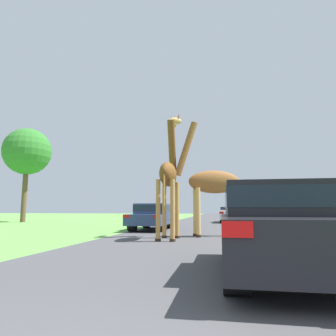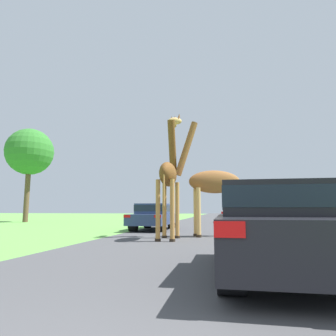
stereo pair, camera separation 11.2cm
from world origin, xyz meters
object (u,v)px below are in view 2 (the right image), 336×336
(car_lead_maroon, at_px, (272,226))
(car_queue_left, at_px, (154,215))
(giraffe_companion, at_px, (211,182))
(giraffe_near_road, at_px, (169,175))
(tree_centre_back, at_px, (30,152))
(car_queue_right, at_px, (232,214))

(car_lead_maroon, distance_m, car_queue_left, 11.47)
(giraffe_companion, height_order, car_queue_left, giraffe_companion)
(giraffe_near_road, relative_size, car_queue_left, 1.04)
(car_lead_maroon, xyz_separation_m, tree_centre_back, (-17.66, 18.04, 5.31))
(giraffe_near_road, xyz_separation_m, car_lead_maroon, (2.77, -5.56, -1.56))
(car_queue_left, height_order, tree_centre_back, tree_centre_back)
(giraffe_near_road, bearing_deg, car_queue_left, 108.23)
(car_queue_right, bearing_deg, car_queue_left, -113.46)
(giraffe_near_road, distance_m, car_queue_left, 5.52)
(car_queue_right, height_order, tree_centre_back, tree_centre_back)
(giraffe_companion, relative_size, car_queue_left, 1.05)
(car_queue_right, distance_m, tree_centre_back, 18.48)
(car_queue_right, relative_size, car_queue_left, 0.99)
(giraffe_near_road, bearing_deg, car_lead_maroon, -64.49)
(car_lead_maroon, height_order, car_queue_right, car_lead_maroon)
(giraffe_near_road, relative_size, car_queue_right, 1.06)
(giraffe_near_road, distance_m, car_lead_maroon, 6.40)
(giraffe_near_road, bearing_deg, car_queue_right, 79.13)
(car_queue_right, bearing_deg, giraffe_companion, -94.70)
(car_lead_maroon, distance_m, tree_centre_back, 25.80)
(giraffe_near_road, distance_m, car_queue_right, 15.33)
(giraffe_companion, bearing_deg, tree_centre_back, 37.92)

